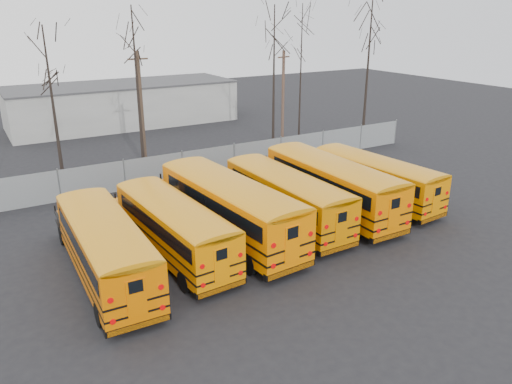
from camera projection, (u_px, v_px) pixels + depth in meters
ground at (279, 247)px, 24.55m from camera, size 120.00×120.00×0.00m
fence at (183, 166)px, 33.90m from camera, size 40.00×0.04×2.00m
distant_building at (123, 105)px, 50.68m from camera, size 22.00×8.00×4.00m
bus_a at (104, 244)px, 20.99m from camera, size 2.62×10.43×2.90m
bus_b at (172, 224)px, 23.08m from camera, size 2.94×10.23×2.83m
bus_c at (227, 204)px, 24.79m from camera, size 3.51×11.73×3.24m
bus_d at (284, 194)px, 26.67m from camera, size 2.55×10.56×2.94m
bus_e at (329, 181)px, 28.20m from camera, size 2.62×11.35×3.17m
bus_f at (373, 176)px, 29.87m from camera, size 3.12×10.19×2.81m
utility_pole_left at (142, 108)px, 36.53m from camera, size 1.48×0.26×8.28m
utility_pole_right at (283, 98)px, 41.94m from camera, size 1.38×0.50×7.92m
tree_3 at (53, 104)px, 33.51m from camera, size 0.26×0.26×10.13m
tree_4 at (138, 90)px, 35.46m from camera, size 0.26×0.26×11.34m
tree_5 at (274, 78)px, 41.31m from camera, size 0.26×0.26×11.45m
tree_6 at (301, 75)px, 42.40m from camera, size 0.26×0.26×11.55m
tree_7 at (368, 69)px, 43.26m from camera, size 0.26×0.26×12.34m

